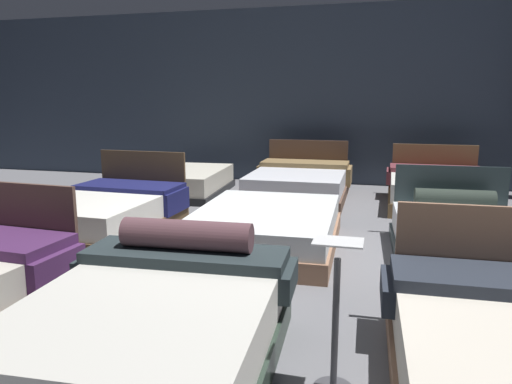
# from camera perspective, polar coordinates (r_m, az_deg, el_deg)

# --- Properties ---
(ground_plane) EXTENTS (18.00, 18.00, 0.02)m
(ground_plane) POSITION_cam_1_polar(r_m,az_deg,el_deg) (5.41, -0.02, -7.54)
(ground_plane) COLOR slate
(showroom_back_wall) EXTENTS (18.00, 0.06, 3.50)m
(showroom_back_wall) POSITION_cam_1_polar(r_m,az_deg,el_deg) (9.87, 7.30, 11.20)
(showroom_back_wall) COLOR #333D4C
(showroom_back_wall) RESTS_ON ground_plane
(bed_1) EXTENTS (1.69, 2.00, 0.82)m
(bed_1) POSITION_cam_1_polar(r_m,az_deg,el_deg) (3.23, -12.07, -15.51)
(bed_1) COLOR #27352C
(bed_1) RESTS_ON ground_plane
(bed_3) EXTENTS (1.54, 2.11, 0.95)m
(bed_3) POSITION_cam_1_polar(r_m,az_deg,el_deg) (6.60, -17.26, -2.28)
(bed_3) COLOR #513C26
(bed_3) RESTS_ON ground_plane
(bed_4) EXTENTS (1.69, 2.21, 0.45)m
(bed_4) POSITION_cam_1_polar(r_m,az_deg,el_deg) (5.61, 1.18, -4.37)
(bed_4) COLOR #946A50
(bed_4) RESTS_ON ground_plane
(bed_5) EXTENTS (1.52, 2.18, 0.90)m
(bed_5) POSITION_cam_1_polar(r_m,az_deg,el_deg) (5.59, 23.53, -5.31)
(bed_5) COLOR #273436
(bed_5) RESTS_ON ground_plane
(bed_6) EXTENTS (1.73, 2.07, 0.44)m
(bed_6) POSITION_cam_1_polar(r_m,az_deg,el_deg) (8.87, -9.10, 1.22)
(bed_6) COLOR black
(bed_6) RESTS_ON ground_plane
(bed_7) EXTENTS (1.71, 2.20, 0.93)m
(bed_7) POSITION_cam_1_polar(r_m,az_deg,el_deg) (8.37, 5.19, 1.02)
(bed_7) COLOR brown
(bed_7) RESTS_ON ground_plane
(bed_8) EXTENTS (1.61, 1.98, 0.92)m
(bed_8) POSITION_cam_1_polar(r_m,az_deg,el_deg) (8.23, 20.78, 0.20)
(bed_8) COLOR brown
(bed_8) RESTS_ON ground_plane
(price_sign) EXTENTS (0.28, 0.24, 0.93)m
(price_sign) POSITION_cam_1_polar(r_m,az_deg,el_deg) (2.95, 9.38, -16.52)
(price_sign) COLOR #3F3F44
(price_sign) RESTS_ON ground_plane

